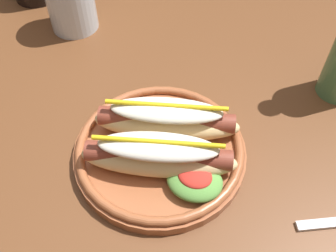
% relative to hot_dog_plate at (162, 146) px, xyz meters
% --- Properties ---
extents(dining_table, '(1.50, 0.91, 0.74)m').
position_rel_hot_dog_plate_xyz_m(dining_table, '(-0.00, 0.10, -0.12)').
color(dining_table, brown).
rests_on(dining_table, ground_plane).
extents(hot_dog_plate, '(0.23, 0.23, 0.08)m').
position_rel_hot_dog_plate_xyz_m(hot_dog_plate, '(0.00, 0.00, 0.00)').
color(hot_dog_plate, '#9E5633').
rests_on(hot_dog_plate, dining_table).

